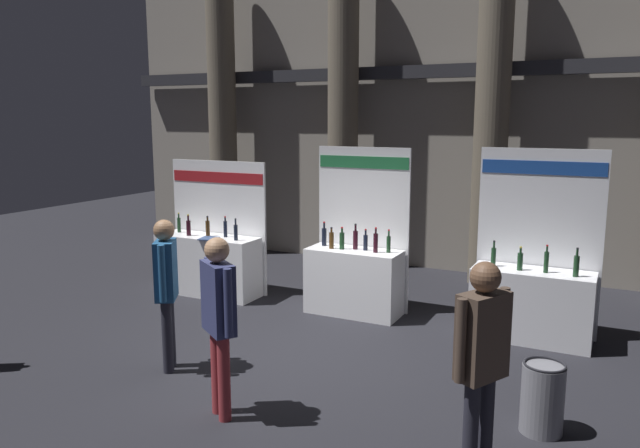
# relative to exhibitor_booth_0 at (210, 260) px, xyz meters

# --- Properties ---
(ground_plane) EXTENTS (26.84, 26.84, 0.00)m
(ground_plane) POSITION_rel_exhibitor_booth_0_xyz_m (2.60, -1.68, -0.59)
(ground_plane) COLOR black
(hall_colonnade) EXTENTS (13.42, 1.14, 6.86)m
(hall_colonnade) POSITION_rel_exhibitor_booth_0_xyz_m (2.60, 3.28, 2.79)
(hall_colonnade) COLOR gray
(hall_colonnade) RESTS_ON ground_plane
(exhibitor_booth_0) EXTENTS (1.86, 0.71, 2.22)m
(exhibitor_booth_0) POSITION_rel_exhibitor_booth_0_xyz_m (0.00, 0.00, 0.00)
(exhibitor_booth_0) COLOR white
(exhibitor_booth_0) RESTS_ON ground_plane
(exhibitor_booth_1) EXTENTS (1.48, 0.66, 2.50)m
(exhibitor_booth_1) POSITION_rel_exhibitor_booth_0_xyz_m (2.59, 0.14, 0.03)
(exhibitor_booth_1) COLOR white
(exhibitor_booth_1) RESTS_ON ground_plane
(exhibitor_booth_2) EXTENTS (1.62, 0.66, 2.54)m
(exhibitor_booth_2) POSITION_rel_exhibitor_booth_0_xyz_m (5.15, 0.16, 0.02)
(exhibitor_booth_2) COLOR white
(exhibitor_booth_2) RESTS_ON ground_plane
(trash_bin) EXTENTS (0.40, 0.40, 0.69)m
(trash_bin) POSITION_rel_exhibitor_booth_0_xyz_m (5.59, -2.38, -0.24)
(trash_bin) COLOR slate
(trash_bin) RESTS_ON ground_plane
(visitor_0) EXTENTS (0.39, 0.49, 1.80)m
(visitor_0) POSITION_rel_exhibitor_booth_0_xyz_m (1.48, -2.79, 0.49)
(visitor_0) COLOR #23232D
(visitor_0) RESTS_ON ground_plane
(visitor_3) EXTENTS (0.39, 0.54, 1.84)m
(visitor_3) POSITION_rel_exhibitor_booth_0_xyz_m (5.21, -3.43, 0.53)
(visitor_3) COLOR #23232D
(visitor_3) RESTS_ON ground_plane
(visitor_4) EXTENTS (0.52, 0.42, 1.82)m
(visitor_4) POSITION_rel_exhibitor_booth_0_xyz_m (2.70, -3.47, 0.51)
(visitor_4) COLOR maroon
(visitor_4) RESTS_ON ground_plane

